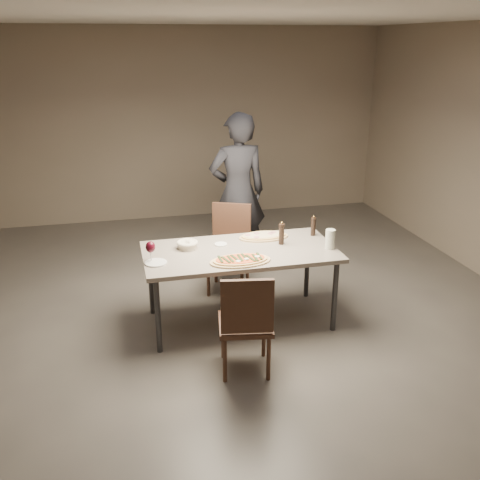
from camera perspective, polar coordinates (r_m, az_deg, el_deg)
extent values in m
plane|color=#544F49|center=(5.32, 0.00, -8.61)|extent=(7.00, 7.00, 0.00)
plane|color=silver|center=(4.65, 0.00, 23.14)|extent=(7.00, 7.00, 0.00)
plane|color=gray|center=(8.17, -5.86, 12.06)|extent=(6.00, 0.00, 6.00)
cube|color=gray|center=(5.00, 0.00, -1.29)|extent=(1.80, 0.90, 0.04)
cylinder|color=#333335|center=(4.72, -8.76, -8.01)|extent=(0.05, 0.05, 0.71)
cylinder|color=#333335|center=(5.08, 10.08, -5.91)|extent=(0.05, 0.05, 0.71)
cylinder|color=#333335|center=(5.38, -9.49, -4.31)|extent=(0.05, 0.05, 0.71)
cylinder|color=#333335|center=(5.70, 7.18, -2.72)|extent=(0.05, 0.05, 0.71)
ellipsoid|color=white|center=(4.65, -0.19, -2.22)|extent=(0.05, 0.05, 0.01)
ellipsoid|color=white|center=(4.70, 0.71, -1.99)|extent=(0.05, 0.05, 0.01)
ellipsoid|color=white|center=(4.75, 1.90, -1.72)|extent=(0.05, 0.05, 0.01)
ellipsoid|color=white|center=(4.75, 1.81, -1.72)|extent=(0.05, 0.05, 0.01)
cube|color=#233315|center=(4.69, -2.11, -2.05)|extent=(0.03, 0.16, 0.01)
cube|color=#233315|center=(4.68, -1.53, -2.10)|extent=(0.06, 0.16, 0.01)
cube|color=#233315|center=(4.70, -1.02, -2.03)|extent=(0.04, 0.16, 0.01)
cube|color=#233315|center=(4.71, -0.53, -1.93)|extent=(0.06, 0.16, 0.01)
cube|color=#233315|center=(4.72, 0.01, -1.91)|extent=(0.02, 0.16, 0.01)
cube|color=#233315|center=(4.74, 0.49, -1.81)|extent=(0.04, 0.16, 0.01)
cube|color=#233315|center=(4.72, 1.13, -1.93)|extent=(0.06, 0.16, 0.01)
cube|color=#233315|center=(4.73, 1.63, -1.87)|extent=(0.03, 0.16, 0.01)
cube|color=#233315|center=(4.76, 2.07, -1.72)|extent=(0.02, 0.16, 0.01)
cylinder|color=tan|center=(5.33, 3.27, 0.71)|extent=(0.06, 0.06, 0.00)
cylinder|color=tan|center=(5.36, 3.57, 0.84)|extent=(0.06, 0.06, 0.00)
cylinder|color=tan|center=(5.22, 1.77, 0.31)|extent=(0.06, 0.06, 0.00)
cylinder|color=tan|center=(5.33, 1.79, 0.74)|extent=(0.06, 0.06, 0.00)
cylinder|color=tan|center=(5.28, 0.83, 0.54)|extent=(0.06, 0.06, 0.00)
cylinder|color=beige|center=(5.04, -5.63, -0.55)|extent=(0.17, 0.17, 0.07)
torus|color=beige|center=(5.04, -5.64, -0.29)|extent=(0.20, 0.20, 0.03)
cube|color=#A56D43|center=(5.04, -5.37, -0.37)|extent=(0.06, 0.05, 0.04)
cube|color=#A56D43|center=(5.06, -5.68, -0.30)|extent=(0.05, 0.06, 0.04)
cube|color=#A56D43|center=(5.04, -5.91, -0.42)|extent=(0.06, 0.05, 0.04)
cube|color=#A56D43|center=(5.02, -5.60, -0.49)|extent=(0.05, 0.06, 0.04)
cylinder|color=white|center=(5.11, -2.06, -0.47)|extent=(0.12, 0.12, 0.01)
cylinder|color=#A8AB3F|center=(5.11, -2.06, -0.43)|extent=(0.08, 0.08, 0.00)
cylinder|color=black|center=(5.12, 4.44, 0.53)|extent=(0.05, 0.05, 0.18)
cylinder|color=black|center=(5.09, 4.48, 1.61)|extent=(0.06, 0.06, 0.02)
sphere|color=gold|center=(5.08, 4.48, 1.84)|extent=(0.02, 0.02, 0.02)
cylinder|color=black|center=(5.39, 7.82, 1.34)|extent=(0.05, 0.05, 0.17)
cylinder|color=black|center=(5.36, 7.87, 2.28)|extent=(0.05, 0.05, 0.02)
sphere|color=gold|center=(5.35, 7.88, 2.48)|extent=(0.02, 0.02, 0.02)
cylinder|color=silver|center=(5.07, 9.59, 0.09)|extent=(0.09, 0.09, 0.19)
cylinder|color=silver|center=(4.79, -9.44, -2.28)|extent=(0.07, 0.07, 0.01)
cylinder|color=silver|center=(4.77, -9.47, -1.74)|extent=(0.01, 0.01, 0.09)
ellipsoid|color=#3F0915|center=(4.74, -9.53, -0.74)|extent=(0.09, 0.09, 0.10)
cylinder|color=white|center=(4.75, -8.96, -2.41)|extent=(0.19, 0.19, 0.01)
cube|color=#3F261A|center=(4.41, 0.56, -8.96)|extent=(0.49, 0.49, 0.04)
cylinder|color=#3F261A|center=(4.36, -1.62, -12.68)|extent=(0.04, 0.04, 0.40)
cylinder|color=#3F261A|center=(4.39, 3.07, -12.49)|extent=(0.04, 0.04, 0.40)
cylinder|color=#3F261A|center=(4.66, -1.81, -10.32)|extent=(0.04, 0.04, 0.40)
cylinder|color=#3F261A|center=(4.68, 2.55, -10.16)|extent=(0.04, 0.04, 0.40)
cube|color=#3F261A|center=(4.11, 0.78, -7.11)|extent=(0.41, 0.11, 0.45)
cube|color=#3F261A|center=(5.76, -1.26, -1.45)|extent=(0.58, 0.58, 0.04)
cylinder|color=#3F261A|center=(5.98, 0.81, -2.94)|extent=(0.04, 0.04, 0.41)
cylinder|color=#3F261A|center=(6.05, -2.60, -2.70)|extent=(0.04, 0.04, 0.41)
cylinder|color=#3F261A|center=(5.65, 0.20, -4.38)|extent=(0.04, 0.04, 0.41)
cylinder|color=#3F261A|center=(5.72, -3.39, -4.10)|extent=(0.04, 0.04, 0.41)
cube|color=#3F261A|center=(5.85, -0.89, 1.75)|extent=(0.40, 0.21, 0.46)
imported|color=black|center=(6.25, -0.25, 5.10)|extent=(0.70, 0.48, 1.85)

